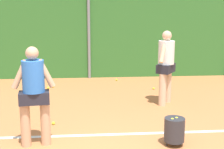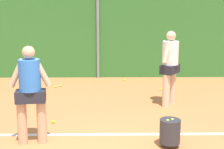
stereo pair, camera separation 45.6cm
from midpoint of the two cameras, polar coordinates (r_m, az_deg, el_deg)
The scene contains 12 objects.
ground_plane at distance 6.63m, azimuth -5.34°, elevation -9.49°, with size 27.96×27.96×0.00m, color #C67542.
hedge_fence_backdrop at distance 11.25m, azimuth -5.25°, elevation 6.63°, with size 17.02×0.25×2.83m, color #33702D.
fence_post_center at distance 11.06m, azimuth -5.27°, elevation 7.02°, with size 0.10×0.10×3.01m, color gray.
court_baseline_paint at distance 6.32m, azimuth -5.37°, elevation -10.55°, with size 12.44×0.10×0.01m, color white.
player_foreground_near at distance 5.77m, azimuth -15.78°, elevation -2.85°, with size 0.73×0.38×1.75m.
player_midcourt at distance 8.10m, azimuth 7.88°, elevation 1.94°, with size 0.57×0.66×1.84m.
ball_hopper at distance 5.82m, azimuth 8.68°, elevation -9.56°, with size 0.36×0.36×0.51m.
tennis_ball_1 at distance 10.08m, azimuth -11.63°, elevation -2.11°, with size 0.07×0.07×0.07m, color #CCDB33.
tennis_ball_2 at distance 10.80m, azimuth -0.41°, elevation -0.94°, with size 0.07×0.07×0.07m, color #CCDB33.
tennis_ball_4 at distance 9.96m, azimuth -12.45°, elevation -2.30°, with size 0.07×0.07×0.07m, color #CCDB33.
tennis_ball_5 at distance 6.96m, azimuth -12.13°, elevation -8.37°, with size 0.07×0.07×0.07m, color #CCDB33.
tennis_ball_6 at distance 9.72m, azimuth 5.99°, elevation -2.43°, with size 0.07×0.07×0.07m, color #CCDB33.
Camera 1 is at (-0.13, -4.08, 2.38)m, focal length 52.06 mm.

